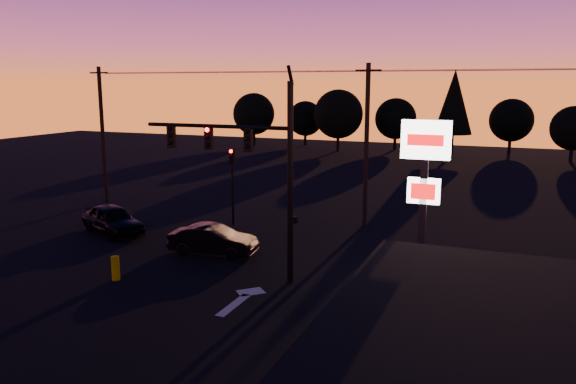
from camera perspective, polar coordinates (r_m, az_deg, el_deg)
name	(u,v)px	position (r m, az deg, el deg)	size (l,w,h in m)	color
ground	(208,313)	(20.27, -8.13, -12.09)	(120.00, 120.00, 0.00)	black
lane_arrow	(242,298)	(21.40, -4.68, -10.72)	(1.20, 3.10, 0.01)	beige
traffic_signal_mast	(253,159)	(22.44, -3.57, 3.35)	(6.79, 0.52, 8.58)	black
secondary_signal	(232,175)	(31.55, -5.69, 1.71)	(0.30, 0.31, 4.35)	black
pylon_sign	(424,181)	(17.99, 13.66, 1.10)	(1.50, 0.28, 6.80)	black
utility_pole_0	(103,134)	(39.58, -18.31, 5.61)	(1.40, 0.26, 9.00)	black
utility_pole_1	(366,145)	(31.16, 7.97, 4.76)	(1.40, 0.26, 9.00)	black
power_wires	(368,71)	(30.99, 8.17, 12.08)	(36.00, 1.22, 0.07)	black
bollard	(116,268)	(24.14, -17.12, -7.40)	(0.33, 0.33, 0.99)	#BABE00
tree_0	(254,114)	(73.30, -3.49, 7.92)	(5.36, 5.36, 6.74)	black
tree_1	(305,119)	(73.76, 1.78, 7.47)	(4.54, 4.54, 5.71)	black
tree_2	(338,114)	(67.06, 5.14, 7.89)	(5.77, 5.78, 7.26)	black
tree_3	(396,119)	(69.51, 10.88, 7.32)	(4.95, 4.95, 6.22)	black
tree_4	(454,102)	(65.41, 16.51, 8.77)	(4.18, 4.18, 9.50)	black
tree_5	(511,120)	(70.18, 21.74, 6.78)	(4.95, 4.95, 6.22)	black
tree_6	(574,128)	(64.45, 27.01, 5.79)	(4.54, 4.54, 5.71)	black
car_left	(112,219)	(31.47, -17.40, -2.67)	(1.80, 4.47, 1.52)	black
car_mid	(213,240)	(26.68, -7.60, -4.83)	(1.45, 4.16, 1.37)	black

